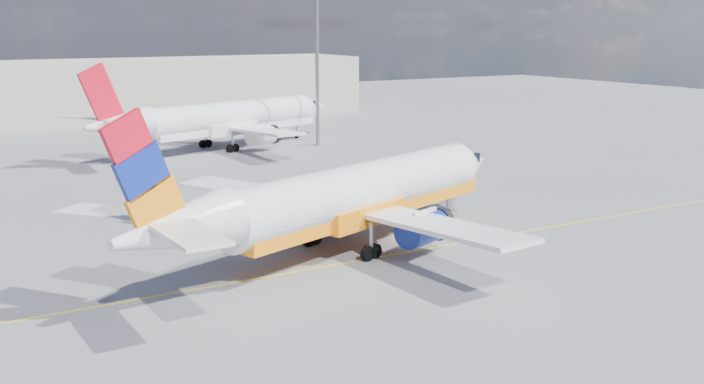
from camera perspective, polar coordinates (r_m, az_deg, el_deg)
ground at (r=40.19m, az=1.65°, el=-6.29°), size 240.00×240.00×0.00m
taxi_line at (r=42.63m, az=-0.51°, el=-5.19°), size 70.00×0.15×0.01m
terminal_main at (r=110.54m, az=-17.33°, el=7.06°), size 70.00×14.00×8.00m
main_jet at (r=44.53m, az=-0.12°, el=-0.30°), size 30.65×23.23×9.33m
second_jet at (r=82.12m, az=-9.25°, el=5.27°), size 30.93×23.53×9.37m
traffic_cone at (r=44.35m, az=2.09°, el=-4.19°), size 0.35×0.35×0.49m
floodlight_mast at (r=82.73m, az=-2.57°, el=11.37°), size 1.42×1.42×19.39m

